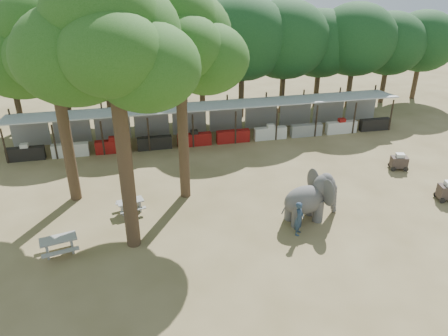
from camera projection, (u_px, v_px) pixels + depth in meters
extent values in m
plane|color=brown|center=(269.00, 252.00, 19.97)|extent=(100.00, 100.00, 0.00)
cube|color=#989C9F|center=(211.00, 106.00, 31.11)|extent=(28.00, 2.99, 0.39)
cylinder|color=#2D2319|center=(23.00, 145.00, 28.08)|extent=(0.12, 0.12, 2.40)
cylinder|color=#2D2319|center=(30.00, 127.00, 30.35)|extent=(0.12, 0.12, 2.80)
cube|color=black|center=(26.00, 154.00, 28.63)|extent=(2.38, 0.50, 0.90)
cube|color=gray|center=(31.00, 133.00, 30.49)|extent=(2.52, 0.12, 2.00)
cylinder|color=#2D2319|center=(68.00, 141.00, 28.62)|extent=(0.12, 0.12, 2.40)
cylinder|color=#2D2319|center=(71.00, 124.00, 30.89)|extent=(0.12, 0.12, 2.80)
cube|color=silver|center=(70.00, 150.00, 29.17)|extent=(2.38, 0.50, 0.90)
cube|color=gray|center=(72.00, 130.00, 31.03)|extent=(2.52, 0.12, 2.00)
cylinder|color=#2D2319|center=(112.00, 138.00, 29.16)|extent=(0.12, 0.12, 2.40)
cylinder|color=#2D2319|center=(112.00, 121.00, 31.43)|extent=(0.12, 0.12, 2.80)
cube|color=maroon|center=(113.00, 146.00, 29.71)|extent=(2.38, 0.50, 0.90)
cube|color=gray|center=(113.00, 126.00, 31.56)|extent=(2.52, 0.12, 2.00)
cylinder|color=#2D2319|center=(154.00, 134.00, 29.70)|extent=(0.12, 0.12, 2.40)
cylinder|color=#2D2319|center=(151.00, 118.00, 31.97)|extent=(0.12, 0.12, 2.80)
cube|color=black|center=(155.00, 143.00, 30.25)|extent=(2.38, 0.50, 0.90)
cube|color=gray|center=(152.00, 124.00, 32.10)|extent=(2.52, 0.12, 2.00)
cylinder|color=#2D2319|center=(195.00, 131.00, 30.23)|extent=(0.12, 0.12, 2.40)
cylinder|color=#2D2319|center=(189.00, 115.00, 32.51)|extent=(0.12, 0.12, 2.80)
cube|color=maroon|center=(194.00, 140.00, 30.79)|extent=(2.38, 0.50, 0.90)
cube|color=gray|center=(189.00, 121.00, 32.64)|extent=(2.52, 0.12, 2.00)
cylinder|color=#2D2319|center=(234.00, 128.00, 30.77)|extent=(0.12, 0.12, 2.40)
cylinder|color=#2D2319|center=(226.00, 113.00, 33.05)|extent=(0.12, 0.12, 2.80)
cube|color=maroon|center=(233.00, 136.00, 31.33)|extent=(2.38, 0.50, 0.90)
cube|color=gray|center=(226.00, 118.00, 33.18)|extent=(2.52, 0.12, 2.00)
cylinder|color=#2D2319|center=(272.00, 125.00, 31.31)|extent=(0.12, 0.12, 2.40)
cylinder|color=#2D2319|center=(261.00, 110.00, 33.58)|extent=(0.12, 0.12, 2.80)
cube|color=silver|center=(270.00, 133.00, 31.86)|extent=(2.38, 0.50, 0.90)
cube|color=gray|center=(261.00, 115.00, 33.72)|extent=(2.52, 0.12, 2.00)
cylinder|color=#2D2319|center=(308.00, 122.00, 31.85)|extent=(0.12, 0.12, 2.40)
cylinder|color=#2D2319|center=(295.00, 108.00, 34.12)|extent=(0.12, 0.12, 2.80)
cube|color=gray|center=(306.00, 130.00, 32.40)|extent=(2.38, 0.50, 0.90)
cube|color=gray|center=(295.00, 113.00, 34.26)|extent=(2.52, 0.12, 2.00)
cylinder|color=#2D2319|center=(344.00, 119.00, 32.39)|extent=(0.12, 0.12, 2.40)
cylinder|color=#2D2319|center=(329.00, 105.00, 34.66)|extent=(0.12, 0.12, 2.80)
cube|color=silver|center=(341.00, 127.00, 32.94)|extent=(2.38, 0.50, 0.90)
cube|color=gray|center=(328.00, 110.00, 34.79)|extent=(2.52, 0.12, 2.00)
cylinder|color=#2D2319|center=(378.00, 116.00, 32.93)|extent=(0.12, 0.12, 2.40)
cylinder|color=#2D2319|center=(361.00, 103.00, 35.20)|extent=(0.12, 0.12, 2.80)
cube|color=black|center=(375.00, 124.00, 33.48)|extent=(2.38, 0.50, 0.90)
cube|color=gray|center=(360.00, 108.00, 35.33)|extent=(2.52, 0.12, 2.00)
cylinder|color=#332316|center=(63.00, 121.00, 22.32)|extent=(0.60, 0.60, 9.20)
cone|color=#332316|center=(47.00, 27.00, 20.27)|extent=(0.57, 0.57, 2.88)
ellipsoid|color=#16440E|center=(22.00, 57.00, 20.88)|extent=(4.80, 4.80, 3.94)
ellipsoid|color=#16440E|center=(78.00, 67.00, 20.77)|extent=(4.20, 4.20, 3.44)
ellipsoid|color=#16440E|center=(57.00, 40.00, 21.62)|extent=(5.20, 5.20, 4.26)
ellipsoid|color=#16440E|center=(47.00, 57.00, 19.61)|extent=(3.80, 3.80, 3.12)
ellipsoid|color=#16440E|center=(41.00, 26.00, 20.38)|extent=(4.40, 4.40, 3.61)
cylinder|color=#332316|center=(123.00, 142.00, 18.26)|extent=(0.64, 0.64, 10.40)
cone|color=#332316|center=(108.00, 11.00, 15.94)|extent=(0.61, 0.61, 3.25)
ellipsoid|color=#16440E|center=(75.00, 54.00, 16.63)|extent=(4.80, 4.80, 3.94)
ellipsoid|color=#16440E|center=(147.00, 67.00, 16.52)|extent=(4.20, 4.20, 3.44)
ellipsoid|color=#16440E|center=(117.00, 33.00, 17.37)|extent=(5.20, 5.20, 4.26)
ellipsoid|color=#16440E|center=(112.00, 53.00, 15.36)|extent=(3.80, 3.80, 3.12)
ellipsoid|color=#16440E|center=(100.00, 15.00, 16.13)|extent=(4.40, 4.40, 3.61)
cylinder|color=#332316|center=(182.00, 115.00, 22.51)|extent=(0.56, 0.56, 9.60)
cone|color=#332316|center=(178.00, 17.00, 20.37)|extent=(0.53, 0.53, 3.00)
ellipsoid|color=#16440E|center=(149.00, 49.00, 21.01)|extent=(4.80, 4.80, 3.94)
ellipsoid|color=#16440E|center=(206.00, 58.00, 20.90)|extent=(4.20, 4.20, 3.44)
ellipsoid|color=#16440E|center=(180.00, 32.00, 21.75)|extent=(5.20, 5.20, 4.26)
ellipsoid|color=#16440E|center=(182.00, 47.00, 19.74)|extent=(3.80, 3.80, 3.12)
ellipsoid|color=#16440E|center=(171.00, 18.00, 20.51)|extent=(4.40, 4.40, 3.61)
cylinder|color=#332316|center=(27.00, 105.00, 33.20)|extent=(0.44, 0.44, 3.74)
ellipsoid|color=black|center=(16.00, 57.00, 31.57)|extent=(6.46, 5.95, 5.61)
cylinder|color=#332316|center=(72.00, 102.00, 33.84)|extent=(0.44, 0.44, 3.74)
ellipsoid|color=black|center=(64.00, 55.00, 32.21)|extent=(6.46, 5.95, 5.61)
cylinder|color=#332316|center=(116.00, 99.00, 34.48)|extent=(0.44, 0.44, 3.74)
ellipsoid|color=black|center=(111.00, 53.00, 32.85)|extent=(6.46, 5.95, 5.61)
cylinder|color=#332316|center=(158.00, 97.00, 35.12)|extent=(0.44, 0.44, 3.74)
ellipsoid|color=black|center=(155.00, 51.00, 33.49)|extent=(6.46, 5.95, 5.61)
cylinder|color=#332316|center=(199.00, 94.00, 35.76)|extent=(0.44, 0.44, 3.74)
ellipsoid|color=black|center=(198.00, 49.00, 34.13)|extent=(6.46, 5.95, 5.61)
cylinder|color=#332316|center=(239.00, 92.00, 36.40)|extent=(0.44, 0.44, 3.74)
ellipsoid|color=black|center=(239.00, 47.00, 34.77)|extent=(6.46, 5.95, 5.61)
cylinder|color=#332316|center=(277.00, 89.00, 37.04)|extent=(0.44, 0.44, 3.74)
ellipsoid|color=black|center=(279.00, 45.00, 35.41)|extent=(6.46, 5.95, 5.61)
cylinder|color=#332316|center=(313.00, 87.00, 37.68)|extent=(0.44, 0.44, 3.74)
ellipsoid|color=black|center=(317.00, 44.00, 36.05)|extent=(6.46, 5.95, 5.61)
cylinder|color=#332316|center=(349.00, 85.00, 38.32)|extent=(0.44, 0.44, 3.74)
ellipsoid|color=black|center=(354.00, 42.00, 36.70)|extent=(6.46, 5.95, 5.61)
cylinder|color=#332316|center=(383.00, 82.00, 38.96)|extent=(0.44, 0.44, 3.74)
ellipsoid|color=black|center=(390.00, 40.00, 37.34)|extent=(6.46, 5.95, 5.61)
cylinder|color=#332316|center=(417.00, 80.00, 39.60)|extent=(0.44, 0.44, 3.74)
ellipsoid|color=black|center=(425.00, 39.00, 37.98)|extent=(6.46, 5.95, 5.61)
ellipsoid|color=#454242|center=(305.00, 200.00, 21.88)|extent=(2.46, 1.70, 1.46)
cylinder|color=#454242|center=(297.00, 215.00, 21.64)|extent=(0.61, 0.61, 1.23)
cylinder|color=#454242|center=(290.00, 209.00, 22.21)|extent=(0.61, 0.61, 1.23)
cylinder|color=#454242|center=(318.00, 210.00, 22.06)|extent=(0.61, 0.61, 1.23)
cylinder|color=#454242|center=(311.00, 204.00, 22.64)|extent=(0.61, 0.61, 1.23)
ellipsoid|color=#454242|center=(324.00, 187.00, 22.02)|extent=(1.41, 1.21, 1.36)
ellipsoid|color=#454242|center=(328.00, 193.00, 21.39)|extent=(0.40, 1.13, 1.39)
ellipsoid|color=#454242|center=(313.00, 181.00, 22.48)|extent=(0.40, 1.13, 1.39)
cone|color=#454242|center=(333.00, 200.00, 22.67)|extent=(0.65, 0.65, 1.53)
imported|color=#26384C|center=(299.00, 218.00, 20.91)|extent=(0.70, 0.76, 1.76)
cube|color=gray|center=(58.00, 239.00, 19.60)|extent=(1.71, 1.06, 0.06)
cube|color=gray|center=(47.00, 249.00, 19.58)|extent=(0.24, 0.65, 0.74)
cube|color=gray|center=(72.00, 243.00, 19.98)|extent=(0.24, 0.65, 0.74)
cube|color=gray|center=(61.00, 252.00, 19.27)|extent=(1.61, 0.59, 0.05)
cube|color=gray|center=(58.00, 238.00, 20.22)|extent=(1.61, 0.59, 0.05)
cube|color=gray|center=(130.00, 201.00, 22.81)|extent=(1.46, 0.93, 0.05)
cube|color=gray|center=(122.00, 209.00, 22.78)|extent=(0.22, 0.55, 0.63)
cube|color=gray|center=(139.00, 205.00, 23.14)|extent=(0.22, 0.55, 0.63)
cube|color=gray|center=(133.00, 210.00, 22.53)|extent=(1.37, 0.54, 0.05)
cube|color=gray|center=(128.00, 201.00, 23.33)|extent=(1.37, 0.54, 0.05)
cube|color=#332723|center=(448.00, 191.00, 23.97)|extent=(1.17, 0.82, 0.75)
cylinder|color=black|center=(442.00, 201.00, 23.81)|extent=(0.33, 0.12, 0.32)
cylinder|color=black|center=(436.00, 194.00, 24.44)|extent=(0.33, 0.12, 0.32)
cube|color=#332723|center=(399.00, 162.00, 27.41)|extent=(1.11, 0.83, 0.70)
cylinder|color=black|center=(393.00, 169.00, 27.28)|extent=(0.30, 0.13, 0.30)
cylinder|color=black|center=(406.00, 169.00, 27.25)|extent=(0.30, 0.13, 0.30)
cylinder|color=black|center=(390.00, 165.00, 27.87)|extent=(0.30, 0.13, 0.30)
cylinder|color=black|center=(403.00, 165.00, 27.84)|extent=(0.30, 0.13, 0.30)
cube|color=silver|center=(400.00, 156.00, 27.21)|extent=(0.58, 0.51, 0.25)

